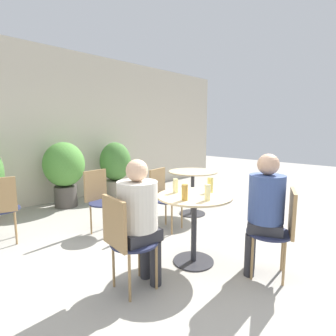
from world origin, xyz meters
TOP-DOWN VIEW (x-y plane):
  - ground_plane at (0.00, 0.00)m, footprint 20.00×20.00m
  - storefront_wall at (0.00, 3.45)m, footprint 10.00×0.06m
  - cafe_table_near at (0.24, -0.08)m, footprint 0.79×0.79m
  - cafe_table_far at (1.50, 1.01)m, footprint 0.81×0.81m
  - bistro_chair_0 at (-0.60, -0.02)m, footprint 0.44×0.43m
  - bistro_chair_1 at (0.61, -0.85)m, footprint 0.47×0.48m
  - bistro_chair_2 at (-1.14, 1.83)m, footprint 0.44×0.46m
  - bistro_chair_3 at (0.69, 0.88)m, footprint 0.44×0.46m
  - bistro_chair_4 at (-0.04, 1.38)m, footprint 0.43×0.45m
  - seated_person_0 at (-0.45, -0.03)m, footprint 0.38×0.36m
  - seated_person_1 at (0.54, -0.71)m, footprint 0.39×0.41m
  - beer_glass_0 at (0.47, -0.12)m, footprint 0.06×0.06m
  - beer_glass_1 at (0.18, 0.14)m, footprint 0.06×0.06m
  - beer_glass_2 at (0.02, -0.14)m, footprint 0.06×0.06m
  - beer_glass_3 at (0.18, -0.30)m, footprint 0.06×0.06m
  - potted_plant_1 at (0.13, 2.95)m, footprint 0.74×0.74m
  - potted_plant_2 at (1.24, 2.96)m, footprint 0.66×0.66m

SIDE VIEW (x-z plane):
  - ground_plane at x=0.00m, z-range 0.00..0.00m
  - bistro_chair_0 at x=-0.60m, z-range 0.09..0.96m
  - bistro_chair_1 at x=0.61m, z-range 0.09..0.96m
  - bistro_chair_2 at x=-1.14m, z-range 0.09..0.96m
  - bistro_chair_3 at x=0.69m, z-range 0.09..0.96m
  - bistro_chair_4 at x=-0.04m, z-range 0.09..0.96m
  - cafe_table_near at x=0.24m, z-range 0.19..0.94m
  - cafe_table_far at x=1.50m, z-range 0.20..0.94m
  - potted_plant_2 at x=1.24m, z-range 0.06..1.23m
  - seated_person_0 at x=-0.45m, z-range 0.11..1.28m
  - seated_person_1 at x=0.54m, z-range 0.11..1.32m
  - potted_plant_1 at x=0.13m, z-range 0.12..1.33m
  - beer_glass_1 at x=0.18m, z-range 0.75..0.90m
  - beer_glass_2 at x=0.02m, z-range 0.75..0.90m
  - beer_glass_3 at x=0.18m, z-range 0.75..0.90m
  - beer_glass_0 at x=0.47m, z-range 0.75..0.91m
  - storefront_wall at x=0.00m, z-range 0.00..3.00m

